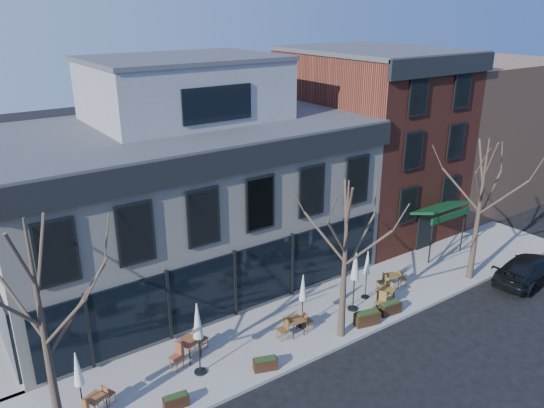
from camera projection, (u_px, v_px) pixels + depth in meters
ground at (235, 319)px, 24.39m from camera, size 120.00×120.00×0.00m
sidewalk_front at (319, 316)px, 24.46m from camera, size 33.50×4.70×0.15m
corner_building at (182, 192)px, 26.66m from camera, size 18.39×10.39×11.10m
red_brick_building at (369, 140)px, 33.21m from camera, size 8.20×11.78×11.18m
bg_building at (455, 127)px, 39.59m from camera, size 12.00×12.00×10.00m
tree_corner at (45, 336)px, 15.88m from camera, size 3.93×3.98×7.92m
tree_mid at (345, 259)px, 21.68m from camera, size 3.50×3.55×7.04m
tree_right at (479, 209)px, 26.44m from camera, size 3.72×3.77×7.48m
parked_sedan at (529, 269)px, 27.45m from camera, size 5.09×2.47×1.43m
cafe_set_0 at (96, 403)px, 18.41m from camera, size 1.58×1.00×0.82m
cafe_set_1 at (189, 347)px, 21.23m from camera, size 2.02×1.19×1.04m
cafe_set_3 at (295, 325)px, 22.84m from camera, size 1.77×0.74×0.92m
cafe_set_4 at (385, 296)px, 25.07m from camera, size 1.90×1.20×0.99m
cafe_set_5 at (392, 280)px, 26.66m from camera, size 1.65×0.85×0.85m
umbrella_0 at (78, 372)px, 17.70m from camera, size 0.43×0.43×2.66m
umbrella_1 at (198, 325)px, 19.83m from camera, size 0.49×0.49×3.08m
umbrella_2 at (303, 290)px, 22.93m from camera, size 0.41×0.41×2.58m
umbrella_3 at (355, 268)px, 24.13m from camera, size 0.49×0.49×3.09m
umbrella_4 at (367, 265)px, 25.29m from camera, size 0.40×0.40×2.49m
planter_0 at (176, 401)px, 18.75m from camera, size 0.94×0.48×0.50m
planter_1 at (265, 364)px, 20.69m from camera, size 1.01×0.67×0.53m
planter_2 at (367, 318)px, 23.61m from camera, size 1.22×0.71×0.64m
planter_3 at (390, 308)px, 24.45m from camera, size 1.11×0.54×0.60m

